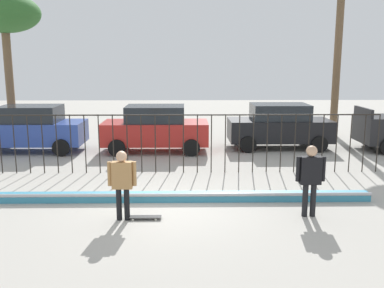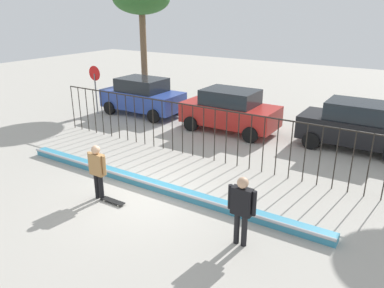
# 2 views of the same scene
# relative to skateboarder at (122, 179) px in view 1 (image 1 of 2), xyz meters

# --- Properties ---
(ground_plane) EXTENTS (60.00, 60.00, 0.00)m
(ground_plane) POSITION_rel_skateboarder_xyz_m (0.95, 0.85, -1.00)
(ground_plane) COLOR #ADA89E
(bowl_coping_ledge) EXTENTS (11.00, 0.40, 0.27)m
(bowl_coping_ledge) POSITION_rel_skateboarder_xyz_m (0.95, 1.37, -0.88)
(bowl_coping_ledge) COLOR teal
(bowl_coping_ledge) RESTS_ON ground
(perimeter_fence) EXTENTS (14.04, 0.04, 1.98)m
(perimeter_fence) POSITION_rel_skateboarder_xyz_m (0.95, 4.35, 0.20)
(perimeter_fence) COLOR black
(perimeter_fence) RESTS_ON ground
(skateboarder) EXTENTS (0.68, 0.25, 1.67)m
(skateboarder) POSITION_rel_skateboarder_xyz_m (0.00, 0.00, 0.00)
(skateboarder) COLOR black
(skateboarder) RESTS_ON ground
(skateboard) EXTENTS (0.80, 0.20, 0.07)m
(skateboard) POSITION_rel_skateboarder_xyz_m (0.50, 0.01, -0.94)
(skateboard) COLOR black
(skateboard) RESTS_ON ground
(camera_operator) EXTENTS (0.71, 0.27, 1.75)m
(camera_operator) POSITION_rel_skateboarder_xyz_m (4.47, 0.17, 0.05)
(camera_operator) COLOR black
(camera_operator) RESTS_ON ground
(parked_car_blue) EXTENTS (4.30, 2.12, 1.90)m
(parked_car_blue) POSITION_rel_skateboarder_xyz_m (-4.87, 7.90, -0.03)
(parked_car_blue) COLOR #2D479E
(parked_car_blue) RESTS_ON ground
(parked_car_red) EXTENTS (4.30, 2.12, 1.90)m
(parked_car_red) POSITION_rel_skateboarder_xyz_m (0.26, 7.82, -0.03)
(parked_car_red) COLOR #B2231E
(parked_car_red) RESTS_ON ground
(parked_car_black) EXTENTS (4.30, 2.12, 1.90)m
(parked_car_black) POSITION_rel_skateboarder_xyz_m (5.51, 8.43, -0.03)
(parked_car_black) COLOR black
(parked_car_black) RESTS_ON ground
(palm_tree_short) EXTENTS (3.14, 3.14, 6.63)m
(palm_tree_short) POSITION_rel_skateboarder_xyz_m (-6.49, 10.12, 4.65)
(palm_tree_short) COLOR brown
(palm_tree_short) RESTS_ON ground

